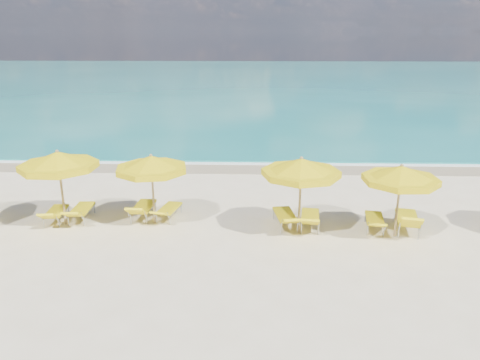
{
  "coord_description": "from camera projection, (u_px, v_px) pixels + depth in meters",
  "views": [
    {
      "loc": [
        0.48,
        -13.91,
        6.11
      ],
      "look_at": [
        0.0,
        1.5,
        1.2
      ],
      "focal_mm": 35.0,
      "sensor_mm": 36.0,
      "label": 1
    }
  ],
  "objects": [
    {
      "name": "ground_plane",
      "position": [
        239.0,
        229.0,
        15.11
      ],
      "size": [
        120.0,
        120.0,
        0.0
      ],
      "primitive_type": "plane",
      "color": "beige"
    },
    {
      "name": "ocean",
      "position": [
        251.0,
        81.0,
        60.83
      ],
      "size": [
        120.0,
        80.0,
        0.3
      ],
      "primitive_type": "cube",
      "color": "#14716C",
      "rests_on": "ground"
    },
    {
      "name": "wet_sand_band",
      "position": [
        244.0,
        166.0,
        22.16
      ],
      "size": [
        120.0,
        2.6,
        0.01
      ],
      "primitive_type": "cube",
      "color": "tan",
      "rests_on": "ground"
    },
    {
      "name": "foam_line",
      "position": [
        244.0,
        162.0,
        22.92
      ],
      "size": [
        120.0,
        1.2,
        0.03
      ],
      "primitive_type": "cube",
      "color": "white",
      "rests_on": "ground"
    },
    {
      "name": "whitecap_near",
      "position": [
        158.0,
        126.0,
        31.48
      ],
      "size": [
        14.0,
        0.36,
        0.05
      ],
      "primitive_type": "cube",
      "color": "white",
      "rests_on": "ground"
    },
    {
      "name": "whitecap_far",
      "position": [
        348.0,
        111.0,
        37.73
      ],
      "size": [
        18.0,
        0.3,
        0.05
      ],
      "primitive_type": "cube",
      "color": "white",
      "rests_on": "ground"
    },
    {
      "name": "umbrella_2",
      "position": [
        58.0,
        161.0,
        14.88
      ],
      "size": [
        3.32,
        3.32,
        2.54
      ],
      "rotation": [
        0.0,
        0.0,
        -0.43
      ],
      "color": "#A68953",
      "rests_on": "ground"
    },
    {
      "name": "umbrella_3",
      "position": [
        151.0,
        164.0,
        15.01
      ],
      "size": [
        2.79,
        2.79,
        2.38
      ],
      "rotation": [
        0.0,
        0.0,
        -0.21
      ],
      "color": "#A68953",
      "rests_on": "ground"
    },
    {
      "name": "umbrella_4",
      "position": [
        301.0,
        168.0,
        14.27
      ],
      "size": [
        2.76,
        2.76,
        2.49
      ],
      "rotation": [
        0.0,
        0.0,
        -0.13
      ],
      "color": "#A68953",
      "rests_on": "ground"
    },
    {
      "name": "umbrella_5",
      "position": [
        401.0,
        175.0,
        14.0
      ],
      "size": [
        2.96,
        2.96,
        2.35
      ],
      "rotation": [
        0.0,
        0.0,
        -0.34
      ],
      "color": "#A68953",
      "rests_on": "ground"
    },
    {
      "name": "lounger_2_left",
      "position": [
        56.0,
        216.0,
        15.68
      ],
      "size": [
        0.68,
        1.69,
        0.68
      ],
      "rotation": [
        0.0,
        0.0,
        0.09
      ],
      "color": "#A5A8AD",
      "rests_on": "ground"
    },
    {
      "name": "lounger_2_right",
      "position": [
        81.0,
        214.0,
        15.83
      ],
      "size": [
        0.63,
        1.79,
        0.7
      ],
      "rotation": [
        0.0,
        0.0,
        0.03
      ],
      "color": "#A5A8AD",
      "rests_on": "ground"
    },
    {
      "name": "lounger_3_left",
      "position": [
        143.0,
        211.0,
        16.01
      ],
      "size": [
        0.68,
        1.85,
        0.77
      ],
      "rotation": [
        0.0,
        0.0,
        -0.05
      ],
      "color": "#A5A8AD",
      "rests_on": "ground"
    },
    {
      "name": "lounger_3_right",
      "position": [
        169.0,
        213.0,
        15.96
      ],
      "size": [
        0.86,
        1.73,
        0.62
      ],
      "rotation": [
        0.0,
        0.0,
        -0.21
      ],
      "color": "#A5A8AD",
      "rests_on": "ground"
    },
    {
      "name": "lounger_4_left",
      "position": [
        285.0,
        220.0,
        15.3
      ],
      "size": [
        0.88,
        1.93,
        0.72
      ],
      "rotation": [
        0.0,
        0.0,
        0.16
      ],
      "color": "#A5A8AD",
      "rests_on": "ground"
    },
    {
      "name": "lounger_4_right",
      "position": [
        310.0,
        221.0,
        15.2
      ],
      "size": [
        0.79,
        1.84,
        0.73
      ],
      "rotation": [
        0.0,
        0.0,
        -0.12
      ],
      "color": "#A5A8AD",
      "rests_on": "ground"
    },
    {
      "name": "lounger_5_left",
      "position": [
        374.0,
        224.0,
        15.04
      ],
      "size": [
        0.82,
        1.79,
        0.65
      ],
      "rotation": [
        0.0,
        0.0,
        -0.16
      ],
      "color": "#A5A8AD",
      "rests_on": "ground"
    },
    {
      "name": "lounger_5_right",
      "position": [
        407.0,
        224.0,
        14.93
      ],
      "size": [
        1.04,
        2.06,
        0.91
      ],
      "rotation": [
        0.0,
        0.0,
        -0.2
      ],
      "color": "#A5A8AD",
      "rests_on": "ground"
    }
  ]
}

